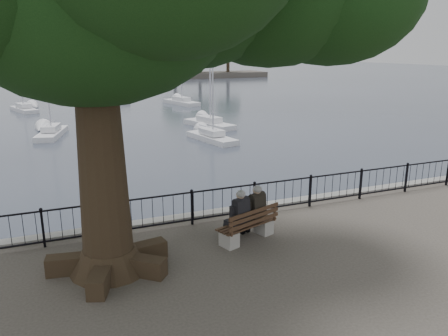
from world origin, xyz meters
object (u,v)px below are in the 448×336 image
person_left (237,218)px  person_right (253,213)px  lion_monument (99,77)px  bench (248,229)px

person_left → person_right: 0.59m
person_right → lion_monument: size_ratio=0.16×
bench → lion_monument: (1.95, 49.02, 1.07)m
lion_monument → person_right: bearing=-92.0°
person_left → person_right: (0.56, 0.19, 0.00)m
person_left → lion_monument: lion_monument is taller
bench → person_right: size_ratio=1.25×
bench → lion_monument: bearing=87.7°
person_right → lion_monument: lion_monument is taller
person_right → lion_monument: 48.87m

